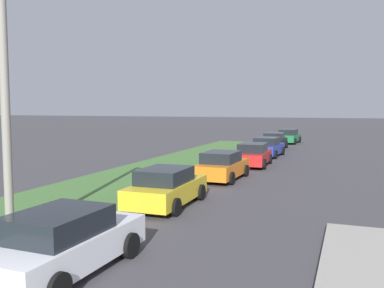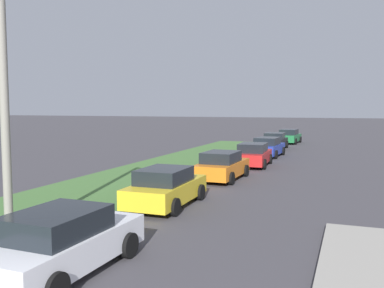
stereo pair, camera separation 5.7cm
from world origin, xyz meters
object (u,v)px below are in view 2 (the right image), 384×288
object	(u,v)px
parked_car_yellow	(166,187)
parked_car_black	(275,141)
parked_car_red	(253,155)
parked_car_blue	(268,147)
parked_car_orange	(222,166)
streetlight	(15,83)
parked_car_green	(289,136)
parked_car_white	(62,242)

from	to	relation	value
parked_car_yellow	parked_car_black	xyz separation A→B (m)	(23.46, -0.10, 0.00)
parked_car_red	parked_car_blue	size ratio (longest dim) A/B	1.00
parked_car_orange	parked_car_red	size ratio (longest dim) A/B	0.99
parked_car_orange	streetlight	distance (m)	12.59
parked_car_blue	streetlight	xyz separation A→B (m)	(-22.94, 2.51, 3.67)
parked_car_orange	parked_car_green	xyz separation A→B (m)	(23.62, -0.17, 0.00)
parked_car_black	streetlight	bearing A→B (deg)	174.69
parked_car_orange	parked_car_red	world-z (taller)	same
parked_car_red	parked_car_blue	xyz separation A→B (m)	(5.55, 0.12, 0.00)
parked_car_white	parked_car_yellow	size ratio (longest dim) A/B	1.00
parked_car_yellow	streetlight	size ratio (longest dim) A/B	0.58
parked_car_black	parked_car_yellow	bearing A→B (deg)	178.44
parked_car_white	parked_car_red	world-z (taller)	same
parked_car_white	streetlight	world-z (taller)	streetlight
streetlight	parked_car_orange	bearing A→B (deg)	-10.60
parked_car_black	parked_car_green	xyz separation A→B (m)	(6.54, -0.36, 0.00)
parked_car_red	parked_car_blue	distance (m)	5.55
parked_car_orange	parked_car_green	distance (m)	23.62
parked_car_yellow	parked_car_green	distance (m)	30.00
parked_car_blue	streetlight	bearing A→B (deg)	176.33
parked_car_green	parked_car_red	bearing A→B (deg)	-176.01
parked_car_white	parked_car_blue	world-z (taller)	same
parked_car_red	parked_car_black	xyz separation A→B (m)	(11.53, 0.60, 0.00)
parked_car_white	parked_car_red	size ratio (longest dim) A/B	0.99
parked_car_white	parked_car_orange	xyz separation A→B (m)	(13.15, 0.20, 0.00)
parked_car_red	parked_car_orange	bearing A→B (deg)	173.20
parked_car_black	parked_car_green	distance (m)	6.55
parked_car_yellow	parked_car_green	world-z (taller)	same
parked_car_blue	parked_car_black	bearing A→B (deg)	7.17
parked_car_yellow	parked_car_orange	xyz separation A→B (m)	(6.38, -0.29, 0.00)
parked_car_white	parked_car_green	world-z (taller)	same
parked_car_orange	parked_car_red	distance (m)	5.57
parked_car_white	parked_car_green	xyz separation A→B (m)	(36.77, 0.03, 0.00)
parked_car_yellow	parked_car_blue	xyz separation A→B (m)	(17.48, -0.59, 0.00)
parked_car_green	parked_car_yellow	bearing A→B (deg)	-177.65
parked_car_red	parked_car_green	bearing A→B (deg)	-1.85
parked_car_orange	parked_car_black	xyz separation A→B (m)	(17.08, 0.19, 0.00)
parked_car_yellow	parked_car_red	size ratio (longest dim) A/B	0.99
parked_car_blue	parked_car_black	world-z (taller)	same
parked_car_white	parked_car_green	bearing A→B (deg)	1.40
parked_car_red	parked_car_blue	bearing A→B (deg)	-1.39
parked_car_blue	parked_car_white	bearing A→B (deg)	-177.64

